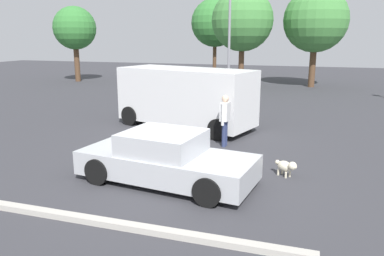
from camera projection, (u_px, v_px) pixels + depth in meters
ground_plane at (179, 179)px, 9.48m from camera, size 80.00×80.00×0.00m
sedan_foreground at (166, 159)px, 9.14m from camera, size 4.45×2.32×1.25m
dog at (286, 166)px, 9.56m from camera, size 0.56×0.49×0.44m
van_white at (185, 96)px, 14.62m from camera, size 5.67×3.48×2.29m
pedestrian at (225, 116)px, 12.08m from camera, size 0.27×0.57×1.67m
parking_curb at (129, 226)px, 6.96m from camera, size 6.66×0.20×0.12m
light_post_mid at (230, 13)px, 20.86m from camera, size 0.44×0.44×7.10m
tree_back_left at (75, 28)px, 29.49m from camera, size 3.31×3.31×5.80m
tree_back_center at (242, 21)px, 25.97m from camera, size 4.22×4.22×6.69m
tree_back_right at (215, 23)px, 33.44m from camera, size 4.22×4.22×6.81m
tree_far_right at (316, 20)px, 25.91m from camera, size 4.38×4.38×6.79m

